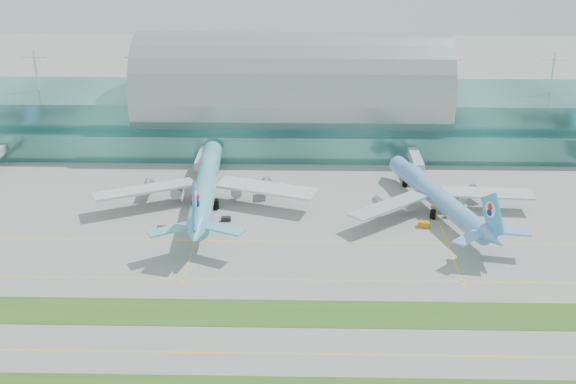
{
  "coord_description": "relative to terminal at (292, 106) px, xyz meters",
  "views": [
    {
      "loc": [
        4.49,
        -144.84,
        94.15
      ],
      "look_at": [
        0.0,
        55.0,
        9.0
      ],
      "focal_mm": 45.0,
      "sensor_mm": 36.0,
      "label": 1
    }
  ],
  "objects": [
    {
      "name": "terminal",
      "position": [
        0.0,
        0.0,
        0.0
      ],
      "size": [
        340.0,
        69.1,
        36.0
      ],
      "color": "#3D7A75",
      "rests_on": "ground"
    },
    {
      "name": "airliner_c",
      "position": [
        45.78,
        -67.67,
        -8.2
      ],
      "size": [
        59.52,
        69.08,
        19.52
      ],
      "rotation": [
        0.0,
        0.0,
        0.31
      ],
      "color": "#679FE2",
      "rests_on": "ground"
    },
    {
      "name": "taxiline_d",
      "position": [
        -0.01,
        -88.79,
        -14.22
      ],
      "size": [
        420.0,
        0.35,
        0.01
      ],
      "primitive_type": "cube",
      "color": "yellow",
      "rests_on": "ground"
    },
    {
      "name": "taxiline_c",
      "position": [
        -0.01,
        -110.79,
        -14.22
      ],
      "size": [
        420.0,
        0.35,
        0.01
      ],
      "primitive_type": "cube",
      "color": "yellow",
      "rests_on": "ground"
    },
    {
      "name": "airliner_b",
      "position": [
        -26.35,
        -62.37,
        -7.38
      ],
      "size": [
        71.0,
        80.68,
        22.2
      ],
      "rotation": [
        0.0,
        0.0,
        0.05
      ],
      "color": "#5CB7CB",
      "rests_on": "ground"
    },
    {
      "name": "gse_c",
      "position": [
        -37.2,
        -82.45,
        -13.59
      ],
      "size": [
        2.88,
        1.69,
        1.27
      ],
      "primitive_type": "cube",
      "rotation": [
        0.0,
        0.0,
        0.08
      ],
      "color": "black",
      "rests_on": "ground"
    },
    {
      "name": "ground",
      "position": [
        -0.01,
        -128.79,
        -14.23
      ],
      "size": [
        700.0,
        700.0,
        0.0
      ],
      "primitive_type": "plane",
      "color": "gray",
      "rests_on": "ground"
    },
    {
      "name": "gse_f",
      "position": [
        59.8,
        -83.08,
        -13.34
      ],
      "size": [
        4.02,
        2.83,
        1.77
      ],
      "primitive_type": "cube",
      "rotation": [
        0.0,
        0.0,
        -0.24
      ],
      "color": "black",
      "rests_on": "ground"
    },
    {
      "name": "grass_strip_far",
      "position": [
        -0.01,
        -126.79,
        -14.19
      ],
      "size": [
        420.0,
        12.0,
        0.08
      ],
      "primitive_type": "cube",
      "color": "#2D591E",
      "rests_on": "ground"
    },
    {
      "name": "gse_e",
      "position": [
        40.76,
        -78.32,
        -13.38
      ],
      "size": [
        3.75,
        2.74,
        1.69
      ],
      "primitive_type": "cube",
      "rotation": [
        0.0,
        0.0,
        -0.26
      ],
      "color": "orange",
      "rests_on": "ground"
    },
    {
      "name": "gse_d",
      "position": [
        -18.85,
        -75.42,
        -13.59
      ],
      "size": [
        2.94,
        1.78,
        1.27
      ],
      "primitive_type": "cube",
      "rotation": [
        0.0,
        0.0,
        0.03
      ],
      "color": "black",
      "rests_on": "ground"
    },
    {
      "name": "taxiline_b",
      "position": [
        -0.01,
        -142.79,
        -14.22
      ],
      "size": [
        420.0,
        0.35,
        0.01
      ],
      "primitive_type": "cube",
      "color": "yellow",
      "rests_on": "ground"
    }
  ]
}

